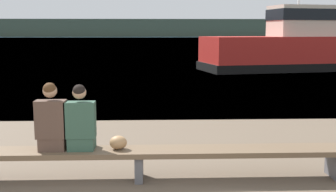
{
  "coord_description": "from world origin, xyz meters",
  "views": [
    {
      "loc": [
        0.54,
        -3.7,
        2.23
      ],
      "look_at": [
        0.88,
        5.44,
        0.82
      ],
      "focal_mm": 45.0,
      "sensor_mm": 36.0,
      "label": 1
    }
  ],
  "objects_px": {
    "bench_main": "(139,155)",
    "person_right": "(81,122)",
    "tugboat_red": "(295,49)",
    "person_left": "(52,121)",
    "shopping_bag": "(118,143)"
  },
  "relations": [
    {
      "from": "person_right",
      "to": "shopping_bag",
      "type": "bearing_deg",
      "value": 1.0
    },
    {
      "from": "person_left",
      "to": "shopping_bag",
      "type": "height_order",
      "value": "person_left"
    },
    {
      "from": "person_right",
      "to": "bench_main",
      "type": "bearing_deg",
      "value": -0.23
    },
    {
      "from": "person_right",
      "to": "tugboat_red",
      "type": "bearing_deg",
      "value": 62.65
    },
    {
      "from": "bench_main",
      "to": "person_right",
      "type": "bearing_deg",
      "value": 179.77
    },
    {
      "from": "person_left",
      "to": "tugboat_red",
      "type": "height_order",
      "value": "tugboat_red"
    },
    {
      "from": "bench_main",
      "to": "person_right",
      "type": "relative_size",
      "value": 6.66
    },
    {
      "from": "shopping_bag",
      "to": "person_right",
      "type": "bearing_deg",
      "value": -179.0
    },
    {
      "from": "tugboat_red",
      "to": "person_left",
      "type": "bearing_deg",
      "value": 140.36
    },
    {
      "from": "person_right",
      "to": "tugboat_red",
      "type": "height_order",
      "value": "tugboat_red"
    },
    {
      "from": "bench_main",
      "to": "tugboat_red",
      "type": "distance_m",
      "value": 20.26
    },
    {
      "from": "bench_main",
      "to": "person_right",
      "type": "distance_m",
      "value": 1.0
    },
    {
      "from": "bench_main",
      "to": "shopping_bag",
      "type": "relative_size",
      "value": 25.39
    },
    {
      "from": "person_right",
      "to": "shopping_bag",
      "type": "distance_m",
      "value": 0.64
    },
    {
      "from": "bench_main",
      "to": "tugboat_red",
      "type": "height_order",
      "value": "tugboat_red"
    }
  ]
}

